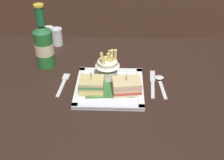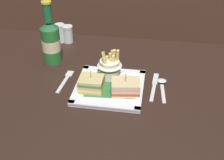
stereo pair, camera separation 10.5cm
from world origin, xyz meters
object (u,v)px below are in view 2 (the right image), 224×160
object	(u,v)px
sandwich_half_right	(126,87)
square_plate	(109,88)
dining_table	(114,115)
beer_bottle	(51,41)
knife	(154,85)
fork	(66,80)
spoon	(162,84)
sandwich_half_left	(91,84)
fries_cup	(110,66)
salt_shaker	(60,34)
pepper_shaker	(68,35)

from	to	relation	value
sandwich_half_right	square_plate	bearing A→B (deg)	158.49
dining_table	square_plate	world-z (taller)	square_plate
beer_bottle	dining_table	bearing A→B (deg)	-29.49
knife	beer_bottle	bearing A→B (deg)	165.08
fork	spoon	bearing A→B (deg)	3.66
sandwich_half_left	fork	bearing A→B (deg)	153.06
beer_bottle	spoon	xyz separation A→B (m)	(0.44, -0.10, -0.09)
dining_table	knife	bearing A→B (deg)	18.38
beer_bottle	fork	xyz separation A→B (m)	(0.09, -0.12, -0.09)
fries_cup	beer_bottle	size ratio (longest dim) A/B	0.46
square_plate	knife	distance (m)	0.16
beer_bottle	salt_shaker	size ratio (longest dim) A/B	3.04
fries_cup	knife	distance (m)	0.17
beer_bottle	pepper_shaker	xyz separation A→B (m)	(0.01, 0.17, -0.06)
beer_bottle	spoon	size ratio (longest dim) A/B	1.82
knife	pepper_shaker	distance (m)	0.48
beer_bottle	salt_shaker	xyz separation A→B (m)	(-0.02, 0.17, -0.06)
fries_cup	salt_shaker	world-z (taller)	fries_cup
fries_cup	square_plate	bearing A→B (deg)	-81.76
dining_table	sandwich_half_right	xyz separation A→B (m)	(0.04, -0.03, 0.15)
salt_shaker	pepper_shaker	world-z (taller)	salt_shaker
knife	spoon	world-z (taller)	spoon
fries_cup	pepper_shaker	world-z (taller)	fries_cup
sandwich_half_right	spoon	xyz separation A→B (m)	(0.12, 0.08, -0.03)
square_plate	knife	xyz separation A→B (m)	(0.15, 0.05, -0.01)
square_plate	beer_bottle	xyz separation A→B (m)	(-0.25, 0.16, 0.08)
knife	pepper_shaker	bearing A→B (deg)	144.47
fries_cup	salt_shaker	distance (m)	0.38
beer_bottle	fork	world-z (taller)	beer_bottle
dining_table	sandwich_half_left	world-z (taller)	sandwich_half_left
fork	beer_bottle	bearing A→B (deg)	124.94
dining_table	sandwich_half_left	distance (m)	0.17
fries_cup	pepper_shaker	xyz separation A→B (m)	(-0.23, 0.26, -0.02)
beer_bottle	fries_cup	bearing A→B (deg)	-20.67
sandwich_half_left	sandwich_half_right	distance (m)	0.12
fork	spoon	size ratio (longest dim) A/B	1.04
sandwich_half_right	knife	size ratio (longest dim) A/B	0.60
beer_bottle	fork	bearing A→B (deg)	-55.06
beer_bottle	fork	distance (m)	0.18
knife	sandwich_half_left	bearing A→B (deg)	-161.59
beer_bottle	knife	distance (m)	0.43
beer_bottle	pepper_shaker	distance (m)	0.18
dining_table	knife	xyz separation A→B (m)	(0.14, 0.05, 0.12)
square_plate	sandwich_half_left	size ratio (longest dim) A/B	2.87
beer_bottle	salt_shaker	bearing A→B (deg)	96.66
sandwich_half_right	knife	xyz separation A→B (m)	(0.10, 0.07, -0.03)
sandwich_half_left	salt_shaker	distance (m)	0.41
knife	dining_table	bearing A→B (deg)	-161.62
sandwich_half_right	knife	distance (m)	0.12
square_plate	knife	size ratio (longest dim) A/B	1.38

